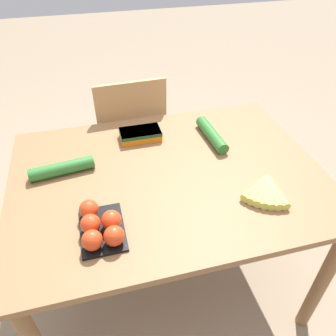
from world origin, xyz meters
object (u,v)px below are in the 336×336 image
(tomato_pack, at_px, (100,226))
(cucumber_far, at_px, (62,169))
(cucumber_near, at_px, (212,134))
(banana_bunch, at_px, (266,191))
(chair, at_px, (131,145))
(carrot_bag, at_px, (140,134))

(tomato_pack, bearing_deg, cucumber_far, 108.68)
(cucumber_near, bearing_deg, banana_bunch, -80.28)
(chair, height_order, cucumber_near, chair)
(cucumber_near, bearing_deg, chair, 126.77)
(chair, relative_size, banana_bunch, 5.18)
(banana_bunch, height_order, cucumber_far, cucumber_far)
(chair, distance_m, cucumber_far, 0.72)
(cucumber_near, relative_size, cucumber_far, 0.99)
(cucumber_near, bearing_deg, cucumber_far, -173.00)
(carrot_bag, distance_m, cucumber_far, 0.41)
(chair, xyz_separation_m, tomato_pack, (-0.24, -0.91, 0.32))
(carrot_bag, height_order, cucumber_far, cucumber_far)
(cucumber_near, xyz_separation_m, cucumber_far, (-0.70, -0.09, 0.00))
(chair, xyz_separation_m, cucumber_near, (0.34, -0.45, 0.31))
(chair, bearing_deg, carrot_bag, 88.57)
(chair, height_order, banana_bunch, chair)
(chair, xyz_separation_m, cucumber_far, (-0.37, -0.54, 0.31))
(banana_bunch, height_order, tomato_pack, tomato_pack)
(banana_bunch, xyz_separation_m, cucumber_near, (-0.07, 0.42, 0.01))
(tomato_pack, distance_m, carrot_bag, 0.60)
(banana_bunch, distance_m, carrot_bag, 0.65)
(banana_bunch, distance_m, cucumber_near, 0.43)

